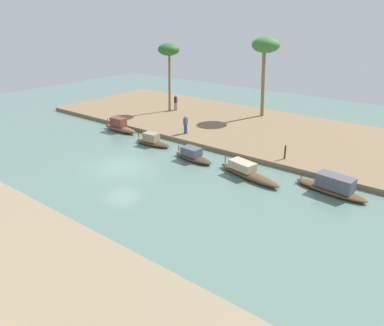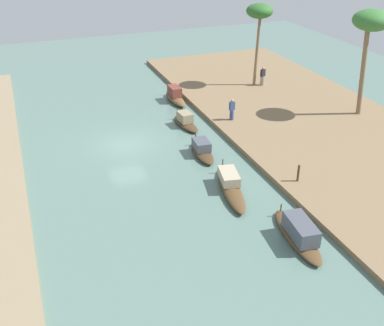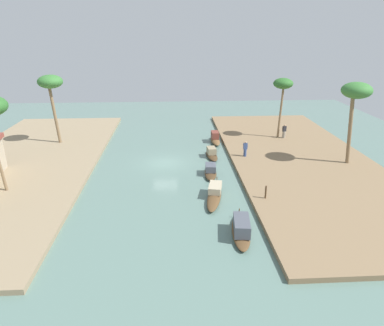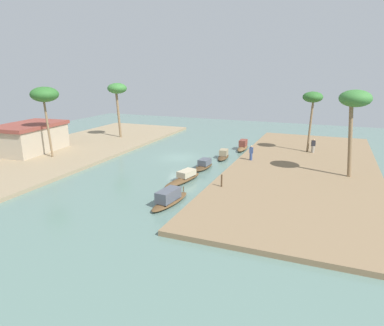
{
  "view_description": "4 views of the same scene",
  "coord_description": "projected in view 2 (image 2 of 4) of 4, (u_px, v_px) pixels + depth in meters",
  "views": [
    {
      "loc": [
        -19.66,
        16.63,
        10.63
      ],
      "look_at": [
        -4.93,
        -2.36,
        0.81
      ],
      "focal_mm": 34.51,
      "sensor_mm": 36.0,
      "label": 1
    },
    {
      "loc": [
        -29.35,
        6.35,
        14.56
      ],
      "look_at": [
        -5.02,
        -3.07,
        0.44
      ],
      "focal_mm": 43.54,
      "sensor_mm": 36.0,
      "label": 2
    },
    {
      "loc": [
        -33.79,
        -0.89,
        12.98
      ],
      "look_at": [
        -3.2,
        -2.67,
        1.18
      ],
      "focal_mm": 32.45,
      "sensor_mm": 36.0,
      "label": 3
    },
    {
      "loc": [
        -36.41,
        -16.44,
        10.15
      ],
      "look_at": [
        -4.55,
        -3.53,
        0.82
      ],
      "focal_mm": 32.27,
      "sensor_mm": 36.0,
      "label": 4
    }
  ],
  "objects": [
    {
      "name": "sampan_downstream_large",
      "position": [
        175.0,
        96.0,
        40.29
      ],
      "size": [
        3.98,
        1.1,
        1.31
      ],
      "rotation": [
        0.0,
        0.0,
        0.02
      ],
      "color": "brown",
      "rests_on": "river_water"
    },
    {
      "name": "sampan_with_tall_canopy",
      "position": [
        230.0,
        185.0,
        27.37
      ],
      "size": [
        5.37,
        2.15,
        1.02
      ],
      "rotation": [
        0.0,
        0.0,
        -0.21
      ],
      "color": "brown",
      "rests_on": "river_water"
    },
    {
      "name": "palm_tree_left_far",
      "position": [
        259.0,
        13.0,
        40.32
      ],
      "size": [
        2.34,
        2.34,
        7.29
      ],
      "color": "#7F6647",
      "rests_on": "riverbank_left"
    },
    {
      "name": "person_by_mooring",
      "position": [
        263.0,
        77.0,
        42.91
      ],
      "size": [
        0.49,
        0.51,
        1.72
      ],
      "rotation": [
        0.0,
        0.0,
        5.04
      ],
      "color": "gray",
      "rests_on": "riverbank_left"
    },
    {
      "name": "palm_tree_left_near",
      "position": [
        371.0,
        24.0,
        33.74
      ],
      "size": [
        2.83,
        2.83,
        8.07
      ],
      "color": "#7F6647",
      "rests_on": "riverbank_left"
    },
    {
      "name": "sampan_with_red_awning",
      "position": [
        299.0,
        233.0,
        23.16
      ],
      "size": [
        4.83,
        1.78,
        1.24
      ],
      "rotation": [
        0.0,
        0.0,
        -0.12
      ],
      "color": "brown",
      "rests_on": "river_water"
    },
    {
      "name": "person_on_near_bank",
      "position": [
        232.0,
        110.0,
        35.69
      ],
      "size": [
        0.35,
        0.44,
        1.68
      ],
      "rotation": [
        0.0,
        0.0,
        1.69
      ],
      "color": "#33477A",
      "rests_on": "riverbank_left"
    },
    {
      "name": "sampan_open_hull",
      "position": [
        202.0,
        150.0,
        31.47
      ],
      "size": [
        3.65,
        1.41,
        1.01
      ],
      "rotation": [
        0.0,
        0.0,
        -0.08
      ],
      "color": "#47331E",
      "rests_on": "river_water"
    },
    {
      "name": "river_water",
      "position": [
        126.0,
        145.0,
        33.02
      ],
      "size": [
        66.3,
        66.3,
        0.0
      ],
      "primitive_type": "plane",
      "color": "slate",
      "rests_on": "ground"
    },
    {
      "name": "riverbank_left",
      "position": [
        299.0,
        114.0,
        37.46
      ],
      "size": [
        37.75,
        14.49,
        0.36
      ],
      "primitive_type": "cube",
      "color": "#846B4C",
      "rests_on": "ground"
    },
    {
      "name": "mooring_post",
      "position": [
        298.0,
        173.0,
        27.59
      ],
      "size": [
        0.14,
        0.14,
        1.08
      ],
      "primitive_type": "cylinder",
      "color": "#4C3823",
      "rests_on": "riverbank_left"
    },
    {
      "name": "sampan_upstream_small",
      "position": [
        185.0,
        121.0,
        35.71
      ],
      "size": [
        3.58,
        1.37,
        1.07
      ],
      "rotation": [
        0.0,
        0.0,
        0.09
      ],
      "color": "#47331E",
      "rests_on": "river_water"
    }
  ]
}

